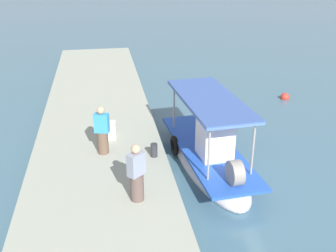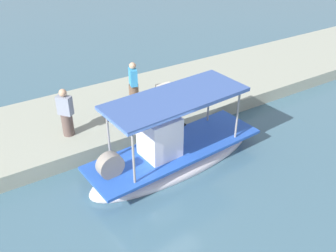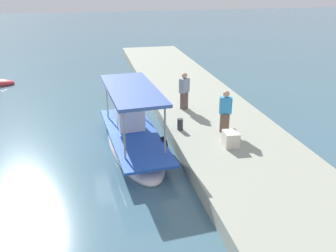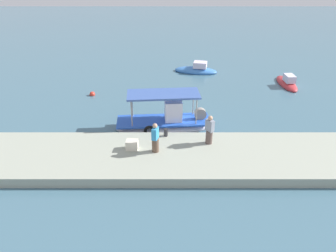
% 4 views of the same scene
% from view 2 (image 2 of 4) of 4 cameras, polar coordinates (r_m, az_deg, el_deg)
% --- Properties ---
extents(ground_plane, '(120.00, 120.00, 0.00)m').
position_cam_2_polar(ground_plane, '(12.24, -2.54, -8.42)').
color(ground_plane, '#43687A').
extents(dock_quay, '(36.00, 4.69, 0.56)m').
position_cam_2_polar(dock_quay, '(15.35, -10.65, 1.29)').
color(dock_quay, '#9DA392').
rests_on(dock_quay, ground_plane).
extents(main_fishing_boat, '(6.53, 2.38, 2.90)m').
position_cam_2_polar(main_fishing_boat, '(12.72, 0.75, -4.12)').
color(main_fishing_boat, silver).
rests_on(main_fishing_boat, ground_plane).
extents(fisherman_near_bollard, '(0.49, 0.55, 1.75)m').
position_cam_2_polar(fisherman_near_bollard, '(15.28, -5.20, 6.13)').
color(fisherman_near_bollard, brown).
rests_on(fisherman_near_bollard, dock_quay).
extents(fisherman_by_crate, '(0.55, 0.56, 1.77)m').
position_cam_2_polar(fisherman_by_crate, '(13.54, -15.03, 1.66)').
color(fisherman_by_crate, brown).
rests_on(fisherman_by_crate, dock_quay).
extents(mooring_bollard, '(0.24, 0.24, 0.48)m').
position_cam_2_polar(mooring_bollard, '(13.94, -3.84, 0.99)').
color(mooring_bollard, '#2D2D33').
rests_on(mooring_bollard, dock_quay).
extents(cargo_crate, '(0.70, 0.57, 0.56)m').
position_cam_2_polar(cargo_crate, '(15.89, -0.43, 5.22)').
color(cargo_crate, beige).
rests_on(cargo_crate, dock_quay).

